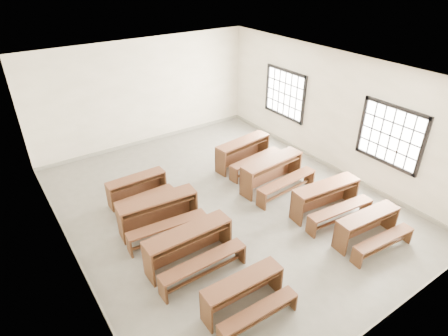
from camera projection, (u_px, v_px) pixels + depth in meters
room at (227, 121)px, 8.03m from camera, size 8.50×8.50×3.20m
desk_set_0 at (244, 293)px, 6.21m from camera, size 1.47×0.79×0.65m
desk_set_1 at (190, 245)px, 7.10m from camera, size 1.74×0.92×0.78m
desk_set_2 at (159, 212)px, 8.03m from camera, size 1.78×1.03×0.77m
desk_set_3 at (138, 187)px, 9.01m from camera, size 1.43×0.75×0.64m
desk_set_4 at (368, 226)px, 7.71m from camera, size 1.54×0.89×0.67m
desk_set_5 at (327, 197)px, 8.53m from camera, size 1.75×1.02×0.75m
desk_set_6 at (273, 171)px, 9.48m from camera, size 1.84×1.05×0.80m
desk_set_7 at (244, 151)px, 10.48m from camera, size 1.80×1.08×0.77m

